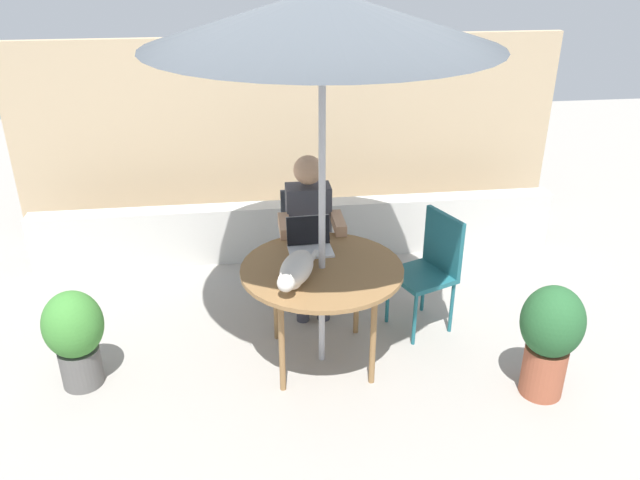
% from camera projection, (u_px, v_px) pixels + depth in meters
% --- Properties ---
extents(ground_plane, '(14.00, 14.00, 0.00)m').
position_uv_depth(ground_plane, '(322.00, 358.00, 4.48)').
color(ground_plane, gray).
extents(fence_back, '(5.25, 0.08, 1.87)m').
position_uv_depth(fence_back, '(291.00, 135.00, 6.16)').
color(fence_back, tan).
rests_on(fence_back, ground).
extents(planter_wall_low, '(4.73, 0.20, 0.52)m').
position_uv_depth(planter_wall_low, '(299.00, 230.00, 5.80)').
color(planter_wall_low, beige).
rests_on(planter_wall_low, ground).
extents(patio_table, '(1.08, 1.08, 0.74)m').
position_uv_depth(patio_table, '(322.00, 275.00, 4.18)').
color(patio_table, olive).
rests_on(patio_table, ground).
extents(patio_umbrella, '(2.04, 2.04, 2.45)m').
position_uv_depth(patio_umbrella, '(322.00, 18.00, 3.47)').
color(patio_umbrella, '#B7B7BC').
rests_on(patio_umbrella, ground).
extents(chair_occupied, '(0.40, 0.40, 0.90)m').
position_uv_depth(chair_occupied, '(307.00, 237.00, 5.04)').
color(chair_occupied, '#33383F').
rests_on(chair_occupied, ground).
extents(chair_empty, '(0.52, 0.52, 0.90)m').
position_uv_depth(chair_empty, '(431.00, 263.00, 4.65)').
color(chair_empty, '#1E606B').
rests_on(chair_empty, ground).
extents(person_seated, '(0.48, 0.48, 1.24)m').
position_uv_depth(person_seated, '(309.00, 226.00, 4.83)').
color(person_seated, '#3F3F47').
rests_on(person_seated, ground).
extents(laptop, '(0.31, 0.26, 0.21)m').
position_uv_depth(laptop, '(309.00, 240.00, 4.37)').
color(laptop, silver).
rests_on(laptop, patio_table).
extents(cat, '(0.34, 0.61, 0.17)m').
position_uv_depth(cat, '(296.00, 270.00, 3.94)').
color(cat, silver).
rests_on(cat, patio_table).
extents(potted_plant_near_fence, '(0.38, 0.38, 0.69)m').
position_uv_depth(potted_plant_near_fence, '(75.00, 334.00, 4.07)').
color(potted_plant_near_fence, '#595654').
rests_on(potted_plant_near_fence, ground).
extents(potted_plant_by_chair, '(0.39, 0.39, 0.78)m').
position_uv_depth(potted_plant_by_chair, '(550.00, 335.00, 3.96)').
color(potted_plant_by_chair, '#9E5138').
rests_on(potted_plant_by_chair, ground).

